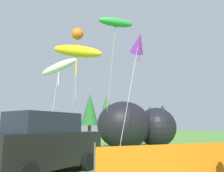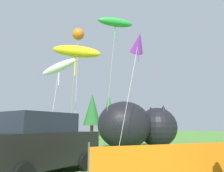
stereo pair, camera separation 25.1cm
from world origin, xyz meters
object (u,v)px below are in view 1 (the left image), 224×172
Objects in this scene: kite_white_ghost at (59,67)px; kite_purple_delta at (138,43)px; inflatable_cat at (136,127)px; kite_green_fish at (116,23)px; parked_car at (46,144)px; kite_orange_flower at (78,34)px; kite_yellow_hero at (77,51)px.

kite_purple_delta is (4.27, -3.52, 1.38)m from kite_white_ghost.
inflatable_cat is at bearing -5.21° from kite_white_ghost.
inflatable_cat is at bearing 58.02° from kite_purple_delta.
kite_green_fish is at bearing -143.98° from inflatable_cat.
kite_purple_delta is 0.88× the size of kite_green_fish.
kite_green_fish is at bearing 9.14° from parked_car.
kite_orange_flower is (2.24, 2.52, 3.89)m from kite_white_ghost.
kite_orange_flower reaches higher than kite_white_ghost.
kite_orange_flower reaches higher than parked_car.
parked_car is 0.67× the size of inflatable_cat.
kite_white_ghost reaches higher than kite_yellow_hero.
parked_car is 0.51× the size of kite_green_fish.
kite_green_fish reaches higher than kite_white_ghost.
kite_green_fish reaches higher than inflatable_cat.
kite_green_fish is at bearing 26.32° from kite_yellow_hero.
inflatable_cat is 1.11× the size of kite_yellow_hero.
parked_car is 13.08m from kite_orange_flower.
inflatable_cat is 9.40m from kite_orange_flower.
kite_yellow_hero is 4.91m from kite_green_fish.
inflatable_cat is 6.50m from kite_purple_delta.
kite_green_fish reaches higher than kite_purple_delta.
kite_purple_delta is (4.66, 0.87, 1.64)m from kite_yellow_hero.
inflatable_cat is 0.68× the size of kite_orange_flower.
kite_white_ghost is 0.72× the size of kite_green_fish.
kite_purple_delta is at bearing -32.02° from kite_green_fish.
parked_car is at bearing -143.79° from inflatable_cat.
inflatable_cat is at bearing -38.40° from kite_orange_flower.
kite_yellow_hero is at bearing -95.10° from kite_white_ghost.
kite_purple_delta is at bearing -39.49° from kite_white_ghost.
parked_car is 0.71× the size of kite_white_ghost.
kite_green_fish reaches higher than kite_yellow_hero.
kite_white_ghost is at bearing 176.22° from inflatable_cat.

